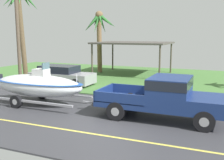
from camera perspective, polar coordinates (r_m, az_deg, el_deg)
ground at (r=19.55m, az=9.33°, el=-1.18°), size 36.00×22.00×0.11m
pickup_truck_towing at (r=11.76m, az=11.79°, el=-3.29°), size 5.62×2.16×1.84m
boat_on_trailer at (r=14.60m, az=-15.33°, el=-1.03°), size 6.43×2.29×2.19m
parked_sedan_near at (r=19.83m, az=-10.51°, el=0.94°), size 4.61×1.88×1.38m
carport_awning at (r=24.16m, az=4.46°, el=7.57°), size 6.30×5.06×2.89m
palm_tree_near_right at (r=21.38m, az=-18.47°, el=13.76°), size 2.92×3.03×7.04m
palm_tree_mid at (r=25.46m, az=-2.71°, el=10.79°), size 3.01×2.72×5.65m
utility_pole at (r=19.88m, az=-19.15°, el=11.47°), size 0.24×1.80×8.55m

